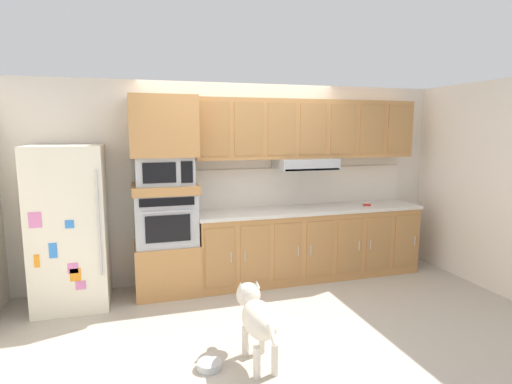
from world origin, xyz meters
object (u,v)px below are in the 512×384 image
at_px(dog, 257,316).
at_px(dog_food_bowl, 210,365).
at_px(screwdriver, 367,205).
at_px(built_in_oven, 166,218).
at_px(refrigerator, 69,227).
at_px(microwave, 164,170).

distance_m(dog, dog_food_bowl, 0.54).
bearing_deg(screwdriver, built_in_oven, 178.35).
relative_size(refrigerator, dog, 1.94).
bearing_deg(screwdriver, refrigerator, 179.88).
distance_m(built_in_oven, dog, 1.90).
distance_m(refrigerator, screwdriver, 3.65).
xyz_separation_m(refrigerator, built_in_oven, (1.03, 0.07, 0.02)).
bearing_deg(microwave, refrigerator, -176.24).
relative_size(microwave, dog, 0.71).
xyz_separation_m(built_in_oven, screwdriver, (2.62, -0.08, 0.03)).
bearing_deg(built_in_oven, dog, -71.25).
bearing_deg(built_in_oven, microwave, -0.77).
bearing_deg(refrigerator, microwave, 3.76).
xyz_separation_m(built_in_oven, microwave, (0.00, -0.00, 0.56)).
bearing_deg(refrigerator, dog_food_bowl, -54.25).
bearing_deg(dog_food_bowl, refrigerator, 125.75).
height_order(refrigerator, dog_food_bowl, refrigerator).
relative_size(refrigerator, screwdriver, 10.97).
bearing_deg(microwave, dog_food_bowl, -84.05).
bearing_deg(microwave, dog, -71.25).
bearing_deg(microwave, screwdriver, -1.65).
distance_m(screwdriver, dog, 2.68).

